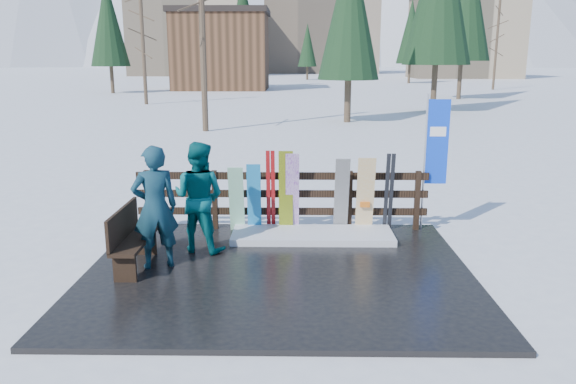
{
  "coord_description": "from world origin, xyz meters",
  "views": [
    {
      "loc": [
        0.27,
        -8.28,
        3.3
      ],
      "look_at": [
        0.13,
        1.0,
        1.1
      ],
      "focal_mm": 35.0,
      "sensor_mm": 36.0,
      "label": 1
    }
  ],
  "objects_px": {
    "snowboard_5": "(365,195)",
    "person_back": "(199,197)",
    "snowboard_0": "(254,198)",
    "snowboard_1": "(236,199)",
    "snowboard_4": "(342,195)",
    "rental_flag": "(434,147)",
    "person_front": "(155,207)",
    "snowboard_3": "(292,193)",
    "bench": "(130,236)",
    "snowboard_2": "(286,192)"
  },
  "relations": [
    {
      "from": "snowboard_1",
      "to": "snowboard_3",
      "type": "bearing_deg",
      "value": 0.0
    },
    {
      "from": "snowboard_3",
      "to": "bench",
      "type": "bearing_deg",
      "value": -143.13
    },
    {
      "from": "rental_flag",
      "to": "person_front",
      "type": "relative_size",
      "value": 1.33
    },
    {
      "from": "snowboard_4",
      "to": "bench",
      "type": "bearing_deg",
      "value": -151.24
    },
    {
      "from": "snowboard_2",
      "to": "snowboard_4",
      "type": "xyz_separation_m",
      "value": [
        1.05,
        0.0,
        -0.06
      ]
    },
    {
      "from": "snowboard_3",
      "to": "person_front",
      "type": "distance_m",
      "value": 2.83
    },
    {
      "from": "snowboard_2",
      "to": "snowboard_5",
      "type": "distance_m",
      "value": 1.5
    },
    {
      "from": "snowboard_5",
      "to": "person_back",
      "type": "height_order",
      "value": "person_back"
    },
    {
      "from": "bench",
      "to": "person_back",
      "type": "xyz_separation_m",
      "value": [
        0.95,
        0.84,
        0.43
      ]
    },
    {
      "from": "snowboard_5",
      "to": "rental_flag",
      "type": "relative_size",
      "value": 0.57
    },
    {
      "from": "snowboard_1",
      "to": "snowboard_2",
      "type": "bearing_deg",
      "value": 0.0
    },
    {
      "from": "snowboard_0",
      "to": "snowboard_5",
      "type": "bearing_deg",
      "value": -0.0
    },
    {
      "from": "bench",
      "to": "snowboard_3",
      "type": "height_order",
      "value": "snowboard_3"
    },
    {
      "from": "snowboard_0",
      "to": "snowboard_1",
      "type": "relative_size",
      "value": 1.03
    },
    {
      "from": "snowboard_5",
      "to": "rental_flag",
      "type": "distance_m",
      "value": 1.59
    },
    {
      "from": "snowboard_0",
      "to": "person_back",
      "type": "bearing_deg",
      "value": -129.09
    },
    {
      "from": "snowboard_1",
      "to": "snowboard_2",
      "type": "relative_size",
      "value": 0.82
    },
    {
      "from": "snowboard_3",
      "to": "snowboard_5",
      "type": "bearing_deg",
      "value": -0.0
    },
    {
      "from": "snowboard_3",
      "to": "rental_flag",
      "type": "height_order",
      "value": "rental_flag"
    },
    {
      "from": "snowboard_4",
      "to": "rental_flag",
      "type": "xyz_separation_m",
      "value": [
        1.75,
        0.27,
        0.88
      ]
    },
    {
      "from": "snowboard_1",
      "to": "snowboard_5",
      "type": "xyz_separation_m",
      "value": [
        2.43,
        -0.0,
        0.09
      ]
    },
    {
      "from": "snowboard_1",
      "to": "rental_flag",
      "type": "bearing_deg",
      "value": 4.14
    },
    {
      "from": "snowboard_4",
      "to": "person_front",
      "type": "distance_m",
      "value": 3.58
    },
    {
      "from": "snowboard_3",
      "to": "snowboard_0",
      "type": "bearing_deg",
      "value": 180.0
    },
    {
      "from": "person_front",
      "to": "person_back",
      "type": "xyz_separation_m",
      "value": [
        0.55,
        0.8,
        -0.03
      ]
    },
    {
      "from": "snowboard_2",
      "to": "rental_flag",
      "type": "bearing_deg",
      "value": 5.51
    },
    {
      "from": "snowboard_0",
      "to": "person_front",
      "type": "height_order",
      "value": "person_front"
    },
    {
      "from": "snowboard_2",
      "to": "person_back",
      "type": "height_order",
      "value": "person_back"
    },
    {
      "from": "snowboard_5",
      "to": "bench",
      "type": "bearing_deg",
      "value": -154.06
    },
    {
      "from": "snowboard_5",
      "to": "snowboard_3",
      "type": "bearing_deg",
      "value": 180.0
    },
    {
      "from": "snowboard_3",
      "to": "snowboard_4",
      "type": "bearing_deg",
      "value": 0.0
    },
    {
      "from": "person_front",
      "to": "snowboard_5",
      "type": "bearing_deg",
      "value": -175.61
    },
    {
      "from": "snowboard_1",
      "to": "person_back",
      "type": "height_order",
      "value": "person_back"
    },
    {
      "from": "bench",
      "to": "person_front",
      "type": "xyz_separation_m",
      "value": [
        0.4,
        0.04,
        0.46
      ]
    },
    {
      "from": "person_back",
      "to": "rental_flag",
      "type": "bearing_deg",
      "value": -144.67
    },
    {
      "from": "snowboard_0",
      "to": "snowboard_5",
      "type": "relative_size",
      "value": 0.9
    },
    {
      "from": "bench",
      "to": "snowboard_1",
      "type": "height_order",
      "value": "snowboard_1"
    },
    {
      "from": "snowboard_5",
      "to": "person_front",
      "type": "relative_size",
      "value": 0.76
    },
    {
      "from": "snowboard_0",
      "to": "snowboard_1",
      "type": "bearing_deg",
      "value": 180.0
    },
    {
      "from": "snowboard_3",
      "to": "rental_flag",
      "type": "relative_size",
      "value": 0.6
    },
    {
      "from": "bench",
      "to": "snowboard_2",
      "type": "bearing_deg",
      "value": 38.24
    },
    {
      "from": "snowboard_0",
      "to": "bench",
      "type": "bearing_deg",
      "value": -133.6
    },
    {
      "from": "bench",
      "to": "snowboard_3",
      "type": "distance_m",
      "value": 3.18
    },
    {
      "from": "snowboard_0",
      "to": "rental_flag",
      "type": "bearing_deg",
      "value": 4.54
    },
    {
      "from": "snowboard_1",
      "to": "snowboard_3",
      "type": "relative_size",
      "value": 0.84
    },
    {
      "from": "snowboard_1",
      "to": "rental_flag",
      "type": "height_order",
      "value": "rental_flag"
    },
    {
      "from": "rental_flag",
      "to": "snowboard_3",
      "type": "bearing_deg",
      "value": -174.24
    },
    {
      "from": "snowboard_4",
      "to": "snowboard_1",
      "type": "bearing_deg",
      "value": 180.0
    },
    {
      "from": "snowboard_2",
      "to": "snowboard_5",
      "type": "bearing_deg",
      "value": -0.0
    },
    {
      "from": "person_front",
      "to": "snowboard_1",
      "type": "bearing_deg",
      "value": -143.53
    }
  ]
}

